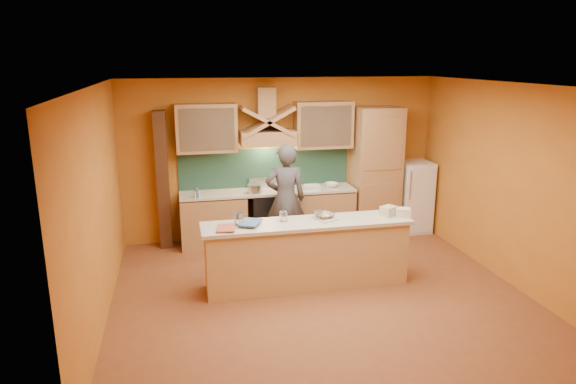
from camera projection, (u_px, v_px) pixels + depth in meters
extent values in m
cube|color=brown|center=(319.00, 293.00, 7.01)|extent=(5.50, 5.00, 0.01)
cube|color=white|center=(322.00, 85.00, 6.30)|extent=(5.50, 5.00, 0.01)
cube|color=#C07325|center=(282.00, 159.00, 9.02)|extent=(5.50, 0.02, 2.80)
cube|color=#C07325|center=(402.00, 270.00, 4.29)|extent=(5.50, 0.02, 2.80)
cube|color=#C07325|center=(98.00, 208.00, 6.09)|extent=(0.02, 5.00, 2.80)
cube|color=#C07325|center=(508.00, 184.00, 7.23)|extent=(0.02, 5.00, 2.80)
cube|color=#AD7E4F|center=(214.00, 221.00, 8.72)|extent=(1.10, 0.60, 0.86)
cube|color=#AD7E4F|center=(321.00, 214.00, 9.12)|extent=(1.10, 0.60, 0.86)
cube|color=beige|center=(268.00, 191.00, 8.80)|extent=(3.00, 0.62, 0.04)
cube|color=black|center=(268.00, 216.00, 8.91)|extent=(0.60, 0.58, 0.90)
cube|color=#1C3D31|center=(265.00, 168.00, 8.98)|extent=(3.00, 0.03, 0.70)
cube|color=#AD7E4F|center=(267.00, 138.00, 8.61)|extent=(0.92, 0.50, 0.24)
cube|color=#AD7E4F|center=(266.00, 102.00, 8.56)|extent=(0.30, 0.30, 0.50)
cube|color=#AD7E4F|center=(206.00, 128.00, 8.43)|extent=(1.00, 0.35, 0.80)
cube|color=#AD7E4F|center=(323.00, 125.00, 8.85)|extent=(1.00, 0.35, 0.80)
cube|color=#AD7E4F|center=(376.00, 172.00, 9.14)|extent=(0.80, 0.60, 2.30)
cube|color=white|center=(413.00, 197.00, 9.42)|extent=(0.58, 0.60, 1.30)
cube|color=#472816|center=(163.00, 180.00, 8.51)|extent=(0.20, 0.30, 2.30)
cube|color=tan|center=(307.00, 256.00, 7.16)|extent=(2.80, 0.55, 0.88)
cube|color=beige|center=(307.00, 223.00, 7.04)|extent=(2.90, 0.62, 0.05)
imported|color=#4C4C51|center=(286.00, 199.00, 8.34)|extent=(0.69, 0.48, 1.80)
cylinder|color=#B9BAC1|center=(255.00, 190.00, 8.60)|extent=(0.32, 0.32, 0.15)
cylinder|color=silver|center=(279.00, 185.00, 8.96)|extent=(0.25, 0.25, 0.14)
imported|color=silver|center=(196.00, 193.00, 8.29)|extent=(0.10, 0.10, 0.17)
imported|color=#365896|center=(197.00, 192.00, 8.28)|extent=(0.09, 0.09, 0.21)
imported|color=silver|center=(331.00, 185.00, 9.01)|extent=(0.25, 0.25, 0.07)
cube|color=white|center=(312.00, 187.00, 8.80)|extent=(0.25, 0.20, 0.09)
imported|color=#A9523C|center=(217.00, 229.00, 6.70)|extent=(0.28, 0.35, 0.03)
imported|color=#436593|center=(241.00, 222.00, 6.91)|extent=(0.38, 0.43, 0.03)
cylinder|color=white|center=(239.00, 219.00, 6.89)|extent=(0.14, 0.14, 0.17)
cylinder|color=white|center=(284.00, 216.00, 7.04)|extent=(0.13, 0.13, 0.14)
cube|color=silver|center=(318.00, 215.00, 7.17)|extent=(0.14, 0.14, 0.09)
imported|color=white|center=(324.00, 216.00, 7.17)|extent=(0.35, 0.35, 0.07)
cube|color=beige|center=(327.00, 220.00, 7.09)|extent=(0.32, 0.29, 0.02)
cube|color=beige|center=(389.00, 211.00, 7.28)|extent=(0.27, 0.25, 0.14)
cube|color=#EDEAC3|center=(403.00, 212.00, 7.24)|extent=(0.24, 0.21, 0.12)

